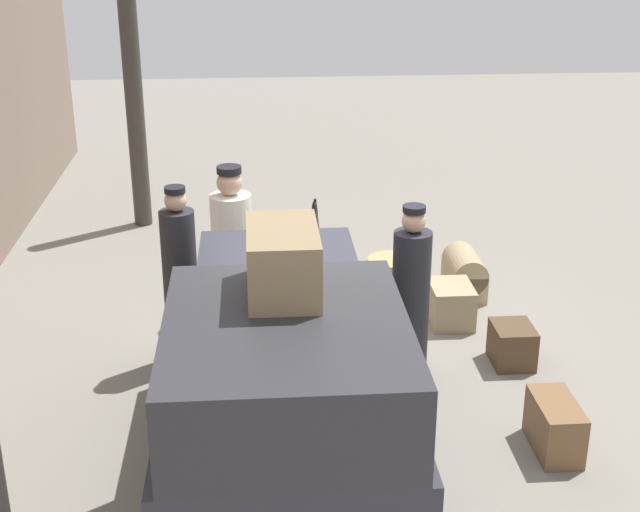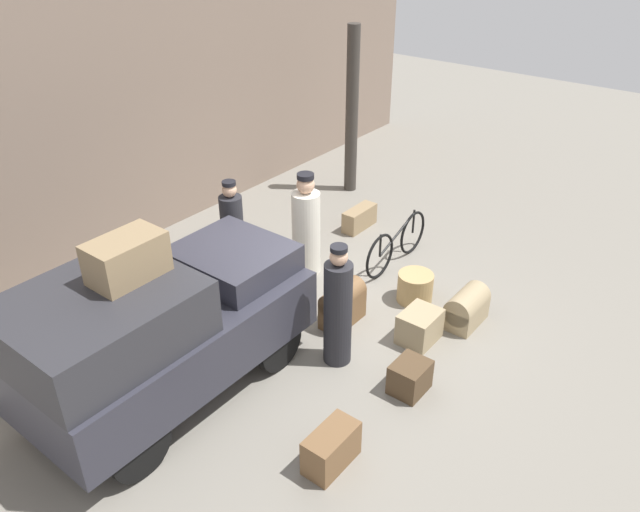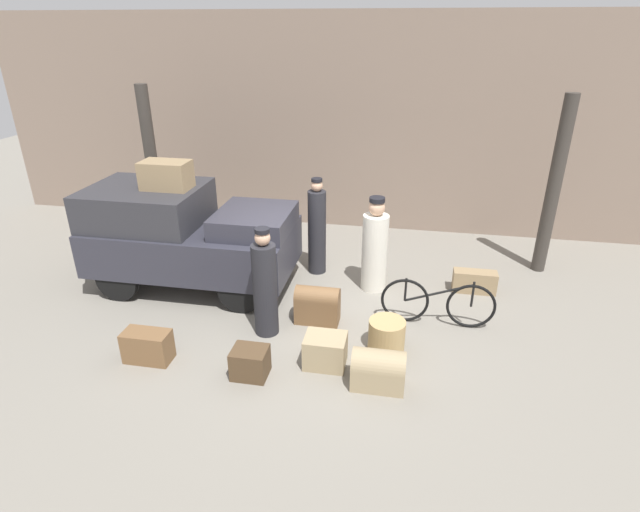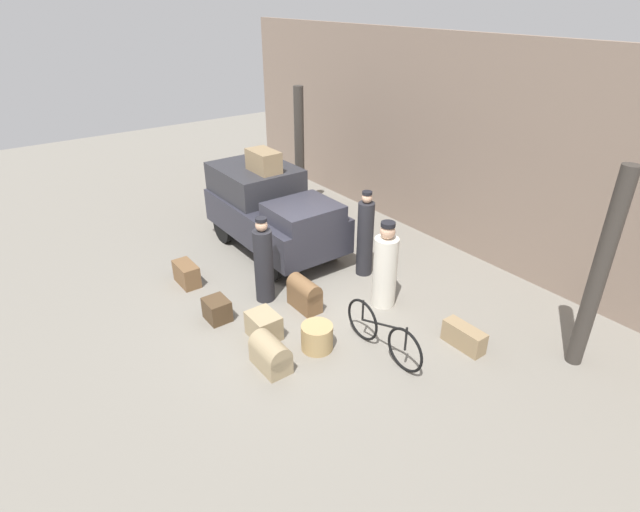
% 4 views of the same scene
% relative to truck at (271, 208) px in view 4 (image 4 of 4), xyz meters
% --- Properties ---
extents(ground_plane, '(30.00, 30.00, 0.00)m').
position_rel_truck_xyz_m(ground_plane, '(2.22, -0.65, -0.96)').
color(ground_plane, gray).
extents(station_building_facade, '(16.00, 0.15, 4.50)m').
position_rel_truck_xyz_m(station_building_facade, '(2.22, 3.42, 1.29)').
color(station_building_facade, gray).
rests_on(station_building_facade, ground).
extents(canopy_pillar_left, '(0.24, 0.24, 3.20)m').
position_rel_truck_xyz_m(canopy_pillar_left, '(-1.43, 1.74, 0.64)').
color(canopy_pillar_left, '#38332D').
rests_on(canopy_pillar_left, ground).
extents(canopy_pillar_right, '(0.24, 0.24, 3.20)m').
position_rel_truck_xyz_m(canopy_pillar_right, '(6.21, 1.74, 0.64)').
color(canopy_pillar_right, '#38332D').
rests_on(canopy_pillar_right, ground).
extents(truck, '(3.44, 1.70, 1.75)m').
position_rel_truck_xyz_m(truck, '(0.00, 0.00, 0.00)').
color(truck, black).
rests_on(truck, ground).
extents(bicycle, '(1.72, 0.04, 0.78)m').
position_rel_truck_xyz_m(bicycle, '(4.26, -0.57, -0.59)').
color(bicycle, black).
rests_on(bicycle, ground).
extents(wicker_basket, '(0.52, 0.52, 0.44)m').
position_rel_truck_xyz_m(wicker_basket, '(3.54, -1.34, -0.74)').
color(wicker_basket, tan).
rests_on(wicker_basket, ground).
extents(porter_carrying_trunk, '(0.44, 0.44, 1.66)m').
position_rel_truck_xyz_m(porter_carrying_trunk, '(3.20, 0.43, -0.21)').
color(porter_carrying_trunk, silver).
rests_on(porter_carrying_trunk, ground).
extents(conductor_in_dark_uniform, '(0.33, 0.33, 1.79)m').
position_rel_truck_xyz_m(conductor_in_dark_uniform, '(2.11, 0.90, -0.13)').
color(conductor_in_dark_uniform, '#232328').
rests_on(conductor_in_dark_uniform, ground).
extents(porter_with_bicycle, '(0.36, 0.36, 1.67)m').
position_rel_truck_xyz_m(porter_with_bicycle, '(1.76, -1.25, -0.19)').
color(porter_with_bicycle, '#232328').
rests_on(porter_with_bicycle, ground).
extents(trunk_barrel_dark, '(0.67, 0.40, 0.52)m').
position_rel_truck_xyz_m(trunk_barrel_dark, '(3.49, -2.19, -0.71)').
color(trunk_barrel_dark, '#9E8966').
rests_on(trunk_barrel_dark, ground).
extents(suitcase_black_upright, '(0.73, 0.27, 0.38)m').
position_rel_truck_xyz_m(suitcase_black_upright, '(4.93, 0.62, -0.77)').
color(suitcase_black_upright, '#937A56').
rests_on(suitcase_black_upright, ground).
extents(trunk_umber_medium, '(0.56, 0.44, 0.44)m').
position_rel_truck_xyz_m(trunk_umber_medium, '(2.76, -1.87, -0.74)').
color(trunk_umber_medium, '#9E8966').
rests_on(trunk_umber_medium, ground).
extents(suitcase_small_leather, '(0.68, 0.34, 0.60)m').
position_rel_truck_xyz_m(suitcase_small_leather, '(2.45, -0.82, -0.65)').
color(suitcase_small_leather, brown).
rests_on(suitcase_small_leather, ground).
extents(suitcase_tan_flat, '(0.46, 0.39, 0.40)m').
position_rel_truck_xyz_m(suitcase_tan_flat, '(1.83, -2.28, -0.76)').
color(suitcase_tan_flat, '#4C3823').
rests_on(suitcase_tan_flat, ground).
extents(trunk_wicker_pale, '(0.64, 0.33, 0.44)m').
position_rel_truck_xyz_m(trunk_wicker_pale, '(0.35, -2.22, -0.74)').
color(trunk_wicker_pale, brown).
rests_on(trunk_wicker_pale, ground).
extents(trunk_on_truck_roof, '(0.78, 0.47, 0.45)m').
position_rel_truck_xyz_m(trunk_on_truck_roof, '(-0.22, -0.00, 1.02)').
color(trunk_on_truck_roof, '#937A56').
rests_on(trunk_on_truck_roof, truck).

